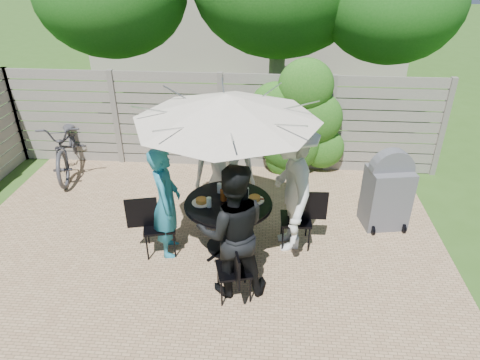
# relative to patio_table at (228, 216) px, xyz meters

# --- Properties ---
(patio_table) EXTENTS (1.36, 1.36, 0.77)m
(patio_table) POSITION_rel_patio_table_xyz_m (0.00, 0.00, 0.00)
(patio_table) COLOR black
(patio_table) RESTS_ON ground
(umbrella) EXTENTS (2.71, 2.71, 2.28)m
(umbrella) POSITION_rel_patio_table_xyz_m (-0.00, 0.00, 1.57)
(umbrella) COLOR silver
(umbrella) RESTS_ON ground
(chair_back) EXTENTS (0.52, 0.67, 0.88)m
(chair_back) POSITION_rel_patio_table_xyz_m (-0.16, 0.95, -0.27)
(chair_back) COLOR black
(chair_back) RESTS_ON ground
(person_back) EXTENTS (0.99, 0.73, 1.85)m
(person_back) POSITION_rel_patio_table_xyz_m (-0.14, 0.82, 0.39)
(person_back) COLOR beige
(person_back) RESTS_ON ground
(chair_left) EXTENTS (0.68, 0.52, 0.89)m
(chair_left) POSITION_rel_patio_table_xyz_m (-0.95, -0.16, -0.27)
(chair_left) COLOR black
(chair_left) RESTS_ON ground
(person_left) EXTENTS (0.48, 0.64, 1.60)m
(person_left) POSITION_rel_patio_table_xyz_m (-0.82, -0.14, 0.26)
(person_left) COLOR teal
(person_left) RESTS_ON ground
(chair_front) EXTENTS (0.49, 0.63, 0.83)m
(chair_front) POSITION_rel_patio_table_xyz_m (0.16, -0.95, -0.29)
(chair_front) COLOR black
(chair_front) RESTS_ON ground
(person_front) EXTENTS (0.95, 0.79, 1.74)m
(person_front) POSITION_rel_patio_table_xyz_m (0.14, -0.82, 0.33)
(person_front) COLOR black
(person_front) RESTS_ON ground
(chair_right) EXTENTS (0.64, 0.44, 0.88)m
(chair_right) POSITION_rel_patio_table_xyz_m (0.95, 0.16, -0.27)
(chair_right) COLOR black
(chair_right) RESTS_ON ground
(person_right) EXTENTS (0.92, 1.36, 1.94)m
(person_right) POSITION_rel_patio_table_xyz_m (0.82, 0.14, 0.43)
(person_right) COLOR silver
(person_right) RESTS_ON ground
(plate_back) EXTENTS (0.26, 0.26, 0.06)m
(plate_back) POSITION_rel_patio_table_xyz_m (-0.06, 0.35, 0.26)
(plate_back) COLOR white
(plate_back) RESTS_ON patio_table
(plate_left) EXTENTS (0.26, 0.26, 0.06)m
(plate_left) POSITION_rel_patio_table_xyz_m (-0.35, -0.06, 0.26)
(plate_left) COLOR white
(plate_left) RESTS_ON patio_table
(plate_front) EXTENTS (0.26, 0.26, 0.06)m
(plate_front) POSITION_rel_patio_table_xyz_m (0.06, -0.35, 0.26)
(plate_front) COLOR white
(plate_front) RESTS_ON patio_table
(plate_right) EXTENTS (0.26, 0.26, 0.06)m
(plate_right) POSITION_rel_patio_table_xyz_m (0.35, 0.06, 0.26)
(plate_right) COLOR white
(plate_right) RESTS_ON patio_table
(glass_back) EXTENTS (0.07, 0.07, 0.14)m
(glass_back) POSITION_rel_patio_table_xyz_m (-0.15, 0.24, 0.30)
(glass_back) COLOR silver
(glass_back) RESTS_ON patio_table
(glass_left) EXTENTS (0.07, 0.07, 0.14)m
(glass_left) POSITION_rel_patio_table_xyz_m (-0.24, -0.15, 0.30)
(glass_left) COLOR silver
(glass_left) RESTS_ON patio_table
(glass_front) EXTENTS (0.07, 0.07, 0.14)m
(glass_front) POSITION_rel_patio_table_xyz_m (0.15, -0.24, 0.30)
(glass_front) COLOR silver
(glass_front) RESTS_ON patio_table
(glass_right) EXTENTS (0.07, 0.07, 0.14)m
(glass_right) POSITION_rel_patio_table_xyz_m (0.24, 0.15, 0.30)
(glass_right) COLOR silver
(glass_right) RESTS_ON patio_table
(syrup_jug) EXTENTS (0.09, 0.09, 0.16)m
(syrup_jug) POSITION_rel_patio_table_xyz_m (-0.07, 0.04, 0.31)
(syrup_jug) COLOR #59280C
(syrup_jug) RESTS_ON patio_table
(coffee_cup) EXTENTS (0.08, 0.08, 0.12)m
(coffee_cup) POSITION_rel_patio_table_xyz_m (0.06, 0.23, 0.29)
(coffee_cup) COLOR #C6B293
(coffee_cup) RESTS_ON patio_table
(bicycle) EXTENTS (1.19, 2.16, 1.07)m
(bicycle) POSITION_rel_patio_table_xyz_m (-3.23, 2.15, -0.00)
(bicycle) COLOR #333338
(bicycle) RESTS_ON ground
(bbq_grill) EXTENTS (0.70, 0.58, 1.28)m
(bbq_grill) POSITION_rel_patio_table_xyz_m (2.30, 0.77, 0.04)
(bbq_grill) COLOR #535458
(bbq_grill) RESTS_ON ground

